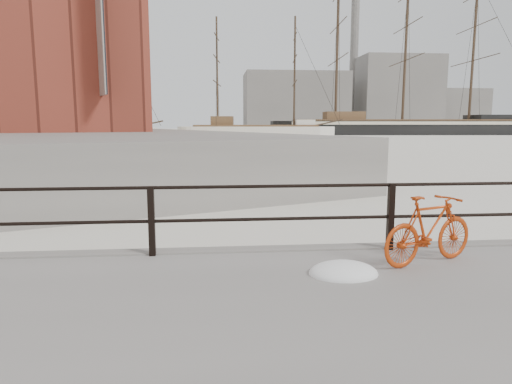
# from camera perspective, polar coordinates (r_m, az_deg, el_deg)

# --- Properties ---
(far_quay) EXTENTS (78.44, 148.07, 1.80)m
(far_quay) POSITION_cam_1_polar(r_m,az_deg,el_deg) (85.59, -28.84, 6.62)
(far_quay) COLOR gray
(far_quay) RESTS_ON ground
(bicycle) EXTENTS (1.53, 0.79, 0.94)m
(bicycle) POSITION_cam_1_polar(r_m,az_deg,el_deg) (6.54, 20.85, -4.40)
(bicycle) COLOR #B0350B
(bicycle) RESTS_ON promenade
(barque_black) EXTENTS (60.33, 23.30, 33.53)m
(barque_black) POSITION_cam_1_polar(r_m,az_deg,el_deg) (96.72, 17.74, 6.84)
(barque_black) COLOR black
(barque_black) RESTS_ON ground
(schooner_mid) EXTENTS (31.06, 15.94, 21.37)m
(schooner_mid) POSITION_cam_1_polar(r_m,az_deg,el_deg) (81.86, -0.03, 7.00)
(schooner_mid) COLOR silver
(schooner_mid) RESTS_ON ground
(schooner_left) EXTENTS (23.77, 11.55, 17.84)m
(schooner_left) POSITION_cam_1_polar(r_m,az_deg,el_deg) (79.19, -20.19, 6.43)
(schooner_left) COLOR beige
(schooner_left) RESTS_ON ground
(industrial_west) EXTENTS (32.00, 18.00, 18.00)m
(industrial_west) POSITION_cam_1_polar(r_m,az_deg,el_deg) (149.04, 4.88, 11.14)
(industrial_west) COLOR gray
(industrial_west) RESTS_ON ground
(industrial_mid) EXTENTS (26.00, 20.00, 24.00)m
(industrial_mid) POSITION_cam_1_polar(r_m,az_deg,el_deg) (163.73, 16.98, 11.62)
(industrial_mid) COLOR gray
(industrial_mid) RESTS_ON ground
(industrial_east) EXTENTS (20.00, 16.00, 14.00)m
(industrial_east) POSITION_cam_1_polar(r_m,az_deg,el_deg) (177.81, 23.26, 9.42)
(industrial_east) COLOR gray
(industrial_east) RESTS_ON ground
(smokestack) EXTENTS (2.80, 2.80, 44.00)m
(smokestack) POSITION_cam_1_polar(r_m,az_deg,el_deg) (165.00, 12.12, 15.26)
(smokestack) COLOR gray
(smokestack) RESTS_ON ground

